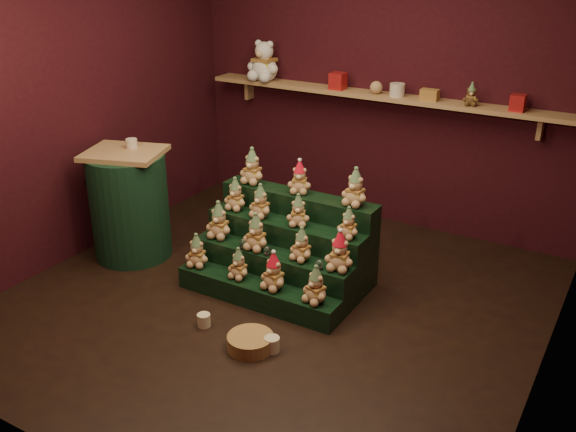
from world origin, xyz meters
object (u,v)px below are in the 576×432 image
Objects in this scene: snow_globe_c at (319,265)px; brown_bear at (471,94)px; mug_left at (204,320)px; mug_right at (272,344)px; wicker_basket at (250,342)px; riser_tier_front at (257,293)px; side_table at (130,205)px; mini_christmas_tree at (195,263)px; snow_globe_a at (243,244)px; white_bear at (264,55)px; snow_globe_b at (267,251)px.

brown_bear is at bearing 73.06° from snow_globe_c.
mug_right reaches higher than mug_left.
riser_tier_front is at bearing 118.75° from wicker_basket.
mug_right is (1.89, -0.65, -0.44)m from side_table.
mug_left is at bearing -129.55° from brown_bear.
brown_bear is (0.71, 2.47, 1.37)m from wicker_basket.
mini_christmas_tree reaches higher than mug_right.
riser_tier_front is 14.08× the size of mug_left.
snow_globe_a is 0.16× the size of white_bear.
snow_globe_b is 2.41m from white_bear.
white_bear reaches higher than mini_christmas_tree.
mug_left is (-0.63, -0.63, -0.35)m from snow_globe_c.
riser_tier_front is 1.52m from side_table.
wicker_basket is at bearing -67.14° from snow_globe_b.
snow_globe_c is 0.15× the size of white_bear.
wicker_basket is at bearing -7.71° from mug_left.
snow_globe_c reaches higher than wicker_basket.
riser_tier_front is 4.26× the size of mini_christmas_tree.
snow_globe_a reaches higher than wicker_basket.
snow_globe_a is at bearing 180.00° from snow_globe_b.
riser_tier_front reaches higher than wicker_basket.
white_bear is (-1.14, 1.77, 1.18)m from snow_globe_b.
brown_bear is (2.46, 1.77, 0.93)m from side_table.
mug_right is at bearing -26.47° from mini_christmas_tree.
mug_left is at bearing -104.64° from snow_globe_b.
wicker_basket is 1.68× the size of brown_bear.
riser_tier_front is 4.25× the size of wicker_basket.
side_table reaches higher than snow_globe_a.
mug_right is (-0.02, -0.65, -0.34)m from snow_globe_c.
white_bear is at bearing 61.39° from side_table.
brown_bear is at bearing 48.23° from mini_christmas_tree.
mug_right is (0.44, -0.65, -0.34)m from snow_globe_b.
snow_globe_c is 2.11m from brown_bear.
side_table is at bearing 161.13° from mug_right.
wicker_basket is at bearing -32.06° from mini_christmas_tree.
white_bear is 2.15m from brown_bear.
snow_globe_a is 0.84× the size of mug_left.
snow_globe_b reaches higher than wicker_basket.
mini_christmas_tree reaches higher than wicker_basket.
snow_globe_a is at bearing 127.10° from wicker_basket.
side_table is 3.01× the size of mini_christmas_tree.
snow_globe_c is at bearing 76.11° from wicker_basket.
mini_christmas_tree is 3.31× the size of mug_left.
side_table is 2.10m from white_bear.
snow_globe_b is at bearing 75.36° from mug_left.
mug_left is (-0.16, -0.47, -0.04)m from riser_tier_front.
mug_left is at bearing -109.21° from riser_tier_front.
snow_globe_b is 0.23× the size of mini_christmas_tree.
side_table is at bearing 179.92° from snow_globe_a.
riser_tier_front is 16.80× the size of snow_globe_a.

